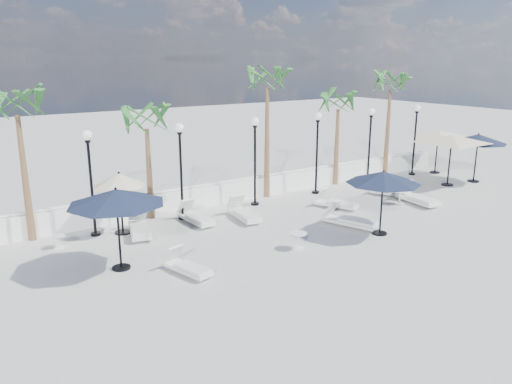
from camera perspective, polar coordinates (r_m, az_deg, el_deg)
ground at (r=17.24m, az=12.13°, el=-6.50°), size 100.00×100.00×0.00m
balustrade at (r=22.63m, az=-1.54°, el=0.27°), size 26.00×0.30×1.01m
lamppost_1 at (r=18.48m, az=-18.45°, el=2.58°), size 0.36×0.36×3.84m
lamppost_2 at (r=19.67m, az=-8.62°, el=3.90°), size 0.36×0.36×3.84m
lamppost_3 at (r=21.38m, az=-0.12°, el=4.96°), size 0.36×0.36×3.84m
lamppost_4 at (r=23.49m, az=7.01°, el=5.75°), size 0.36×0.36×3.84m
lamppost_5 at (r=25.90m, az=12.90°, el=6.34°), size 0.36×0.36×3.84m
lamppost_6 at (r=28.54m, az=17.76°, el=6.78°), size 0.36×0.36×3.84m
palm_0 at (r=18.54m, az=-25.66°, el=8.33°), size 2.60×2.60×5.50m
palm_1 at (r=19.80m, az=-12.41°, el=7.50°), size 2.60×2.60×4.70m
palm_2 at (r=22.42m, az=1.30°, el=12.17°), size 2.60×2.60×6.10m
palm_3 at (r=25.23m, az=9.39°, el=9.64°), size 2.60×2.60×4.90m
palm_4 at (r=27.84m, az=15.12°, el=11.42°), size 2.60×2.60×5.70m
lounger_0 at (r=18.71m, az=-13.17°, el=-3.97°), size 1.23×2.20×0.78m
lounger_1 at (r=19.61m, az=-6.88°, el=-2.85°), size 0.75×2.00×0.74m
lounger_2 at (r=15.19m, az=-7.82°, el=-8.42°), size 0.96×1.81×0.65m
lounger_3 at (r=19.93m, az=-1.38°, el=-2.41°), size 0.94×2.13×0.77m
lounger_4 at (r=21.70m, az=9.14°, el=-1.21°), size 1.33×1.96×0.71m
lounger_5 at (r=19.40m, az=10.73°, el=-3.14°), size 1.35×2.24×0.80m
lounger_6 at (r=23.18m, az=17.85°, el=-0.61°), size 0.92×2.22×0.81m
lounger_7 at (r=24.12m, az=15.13°, el=0.11°), size 1.33×1.98×0.71m
side_table_0 at (r=18.22m, az=-21.62°, el=-5.18°), size 0.45×0.45×0.44m
side_table_1 at (r=16.90m, az=4.84°, el=-5.40°), size 0.59×0.59×0.57m
side_table_2 at (r=22.90m, az=16.10°, el=-0.46°), size 0.60×0.60×0.58m
parasol_navy_left at (r=15.26m, az=-15.70°, el=-0.58°), size 2.92×2.92×2.57m
parasol_navy_mid at (r=18.32m, az=14.35°, el=1.58°), size 2.69×2.69×2.41m
parasol_navy_right at (r=28.04m, az=24.05°, el=5.55°), size 2.85×2.85×2.56m
parasol_cream_sq_a at (r=26.65m, az=21.51°, el=6.07°), size 5.64×5.64×2.77m
parasol_cream_sq_b at (r=29.44m, az=20.15°, el=6.66°), size 5.21×5.21×2.61m
parasol_cream_small at (r=18.53m, az=-15.36°, el=1.24°), size 1.89×1.89×2.32m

